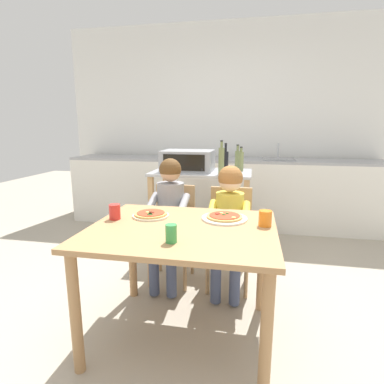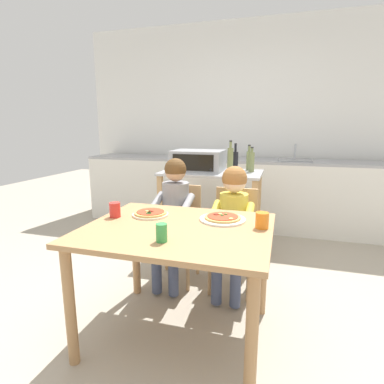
{
  "view_description": "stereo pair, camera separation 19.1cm",
  "coord_description": "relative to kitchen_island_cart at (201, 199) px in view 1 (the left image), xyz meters",
  "views": [
    {
      "loc": [
        0.39,
        -1.7,
        1.31
      ],
      "look_at": [
        0.0,
        0.3,
        0.88
      ],
      "focal_mm": 28.84,
      "sensor_mm": 36.0,
      "label": 1
    },
    {
      "loc": [
        0.58,
        -1.66,
        1.31
      ],
      "look_at": [
        0.0,
        0.3,
        0.88
      ],
      "focal_mm": 28.84,
      "sensor_mm": 36.0,
      "label": 2
    }
  ],
  "objects": [
    {
      "name": "ground_plane",
      "position": [
        0.11,
        -0.28,
        -0.58
      ],
      "size": [
        10.96,
        10.96,
        0.0
      ],
      "primitive_type": "plane",
      "color": "#A89E8C"
    },
    {
      "name": "toaster_oven",
      "position": [
        -0.15,
        0.02,
        0.39
      ],
      "size": [
        0.51,
        0.4,
        0.21
      ],
      "color": "#999BA0",
      "rests_on": "kitchen_island_cart"
    },
    {
      "name": "back_wall_tiled",
      "position": [
        0.11,
        1.42,
        0.77
      ],
      "size": [
        4.57,
        0.12,
        2.7
      ],
      "color": "white",
      "rests_on": "ground"
    },
    {
      "name": "bottle_squat_spirits",
      "position": [
        0.24,
        -0.05,
        0.4
      ],
      "size": [
        0.06,
        0.06,
        0.29
      ],
      "color": "black",
      "rests_on": "kitchen_island_cart"
    },
    {
      "name": "bottle_dark_olive_oil",
      "position": [
        0.35,
        0.22,
        0.4
      ],
      "size": [
        0.05,
        0.05,
        0.26
      ],
      "color": "olive",
      "rests_on": "kitchen_island_cart"
    },
    {
      "name": "kitchen_island_cart",
      "position": [
        0.0,
        0.0,
        0.0
      ],
      "size": [
        1.0,
        0.59,
        0.87
      ],
      "color": "#B7BABF",
      "rests_on": "ground"
    },
    {
      "name": "dining_table",
      "position": [
        0.11,
        -1.38,
        0.04
      ],
      "size": [
        1.1,
        0.91,
        0.73
      ],
      "color": "#AD7F51",
      "rests_on": "ground"
    },
    {
      "name": "drinking_cup_orange",
      "position": [
        0.59,
        -1.26,
        0.2
      ],
      "size": [
        0.08,
        0.08,
        0.09
      ],
      "primitive_type": "cylinder",
      "color": "orange",
      "rests_on": "dining_table"
    },
    {
      "name": "bottle_tall_green_wine",
      "position": [
        0.39,
        0.09,
        0.39
      ],
      "size": [
        0.06,
        0.06,
        0.25
      ],
      "color": "olive",
      "rests_on": "kitchen_island_cart"
    },
    {
      "name": "pizza_plate_white",
      "position": [
        0.34,
        -1.17,
        0.16
      ],
      "size": [
        0.29,
        0.29,
        0.03
      ],
      "color": "white",
      "rests_on": "dining_table"
    },
    {
      "name": "drinking_cup_red",
      "position": [
        -0.35,
        -1.31,
        0.2
      ],
      "size": [
        0.07,
        0.07,
        0.1
      ],
      "primitive_type": "cylinder",
      "color": "red",
      "rests_on": "dining_table"
    },
    {
      "name": "child_in_yellow_shirt",
      "position": [
        0.34,
        -0.77,
        0.08
      ],
      "size": [
        0.32,
        0.42,
        1.0
      ],
      "color": "#424C6B",
      "rests_on": "ground"
    },
    {
      "name": "child_in_grey_shirt",
      "position": [
        -0.14,
        -0.76,
        0.09
      ],
      "size": [
        0.32,
        0.42,
        1.04
      ],
      "color": "#424C6B",
      "rests_on": "ground"
    },
    {
      "name": "dining_chair_right",
      "position": [
        0.34,
        -0.65,
        -0.1
      ],
      "size": [
        0.36,
        0.36,
        0.81
      ],
      "color": "tan",
      "rests_on": "ground"
    },
    {
      "name": "dining_chair_left",
      "position": [
        -0.14,
        -0.64,
        -0.1
      ],
      "size": [
        0.36,
        0.36,
        0.81
      ],
      "color": "tan",
      "rests_on": "ground"
    },
    {
      "name": "pizza_plate_cream",
      "position": [
        -0.14,
        -1.2,
        0.16
      ],
      "size": [
        0.24,
        0.24,
        0.03
      ],
      "color": "beige",
      "rests_on": "dining_table"
    },
    {
      "name": "kitchen_counter",
      "position": [
        0.11,
        1.01,
        -0.13
      ],
      "size": [
        4.11,
        0.6,
        1.1
      ],
      "color": "silver",
      "rests_on": "ground"
    },
    {
      "name": "drinking_cup_green",
      "position": [
        0.11,
        -1.63,
        0.2
      ],
      "size": [
        0.06,
        0.06,
        0.1
      ],
      "primitive_type": "cylinder",
      "color": "green",
      "rests_on": "dining_table"
    },
    {
      "name": "bottle_slim_sauce",
      "position": [
        0.22,
        -0.16,
        0.42
      ],
      "size": [
        0.06,
        0.06,
        0.32
      ],
      "color": "olive",
      "rests_on": "kitchen_island_cart"
    }
  ]
}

